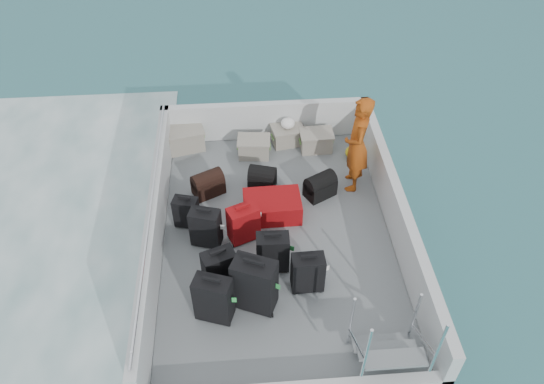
{
  "coord_description": "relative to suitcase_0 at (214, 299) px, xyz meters",
  "views": [
    {
      "loc": [
        -0.47,
        -5.2,
        6.45
      ],
      "look_at": [
        -0.03,
        0.55,
        1.0
      ],
      "focal_mm": 35.0,
      "sensor_mm": 36.0,
      "label": 1
    }
  ],
  "objects": [
    {
      "name": "yellow_bag",
      "position": [
        2.35,
        3.02,
        -0.25
      ],
      "size": [
        0.28,
        0.26,
        0.22
      ],
      "primitive_type": "ellipsoid",
      "color": "gold",
      "rests_on": "deck"
    },
    {
      "name": "crate_3",
      "position": [
        1.74,
        3.3,
        -0.2
      ],
      "size": [
        0.54,
        0.38,
        0.32
      ],
      "primitive_type": "cube",
      "rotation": [
        0.0,
        0.0,
        0.02
      ],
      "color": "gray",
      "rests_on": "deck"
    },
    {
      "name": "ferry_hull",
      "position": [
        0.9,
        1.3,
        -0.68
      ],
      "size": [
        3.6,
        5.0,
        0.6
      ],
      "primitive_type": "cube",
      "color": "silver",
      "rests_on": "ground"
    },
    {
      "name": "deck",
      "position": [
        0.9,
        1.3,
        -0.37
      ],
      "size": [
        3.3,
        4.7,
        0.02
      ],
      "primitive_type": "cube",
      "color": "slate",
      "rests_on": "ferry_hull"
    },
    {
      "name": "suitcase_0",
      "position": [
        0.0,
        0.0,
        0.0
      ],
      "size": [
        0.52,
        0.4,
        0.71
      ],
      "primitive_type": "cube",
      "rotation": [
        0.0,
        0.0,
        -0.33
      ],
      "color": "black",
      "rests_on": "deck"
    },
    {
      "name": "white_bag",
      "position": [
        1.26,
        3.5,
        0.04
      ],
      "size": [
        0.24,
        0.24,
        0.18
      ],
      "primitive_type": "ellipsoid",
      "color": "white",
      "rests_on": "crate_2"
    },
    {
      "name": "suitcase_8",
      "position": [
        0.86,
        1.76,
        -0.19
      ],
      "size": [
        0.87,
        0.58,
        0.34
      ],
      "primitive_type": "cube",
      "rotation": [
        0.0,
        0.0,
        1.59
      ],
      "color": "maroon",
      "rests_on": "deck"
    },
    {
      "name": "duffel_0",
      "position": [
        -0.11,
        2.32,
        -0.2
      ],
      "size": [
        0.56,
        0.48,
        0.32
      ],
      "primitive_type": null,
      "rotation": [
        0.0,
        0.0,
        0.47
      ],
      "color": "black",
      "rests_on": "deck"
    },
    {
      "name": "ground",
      "position": [
        0.9,
        1.3,
        -0.98
      ],
      "size": [
        160.0,
        160.0,
        0.0
      ],
      "primitive_type": "plane",
      "color": "#1C5764",
      "rests_on": "ground"
    },
    {
      "name": "crate_1",
      "position": [
        0.66,
        3.21,
        -0.2
      ],
      "size": [
        0.54,
        0.4,
        0.31
      ],
      "primitive_type": "cube",
      "rotation": [
        0.0,
        0.0,
        -0.09
      ],
      "color": "gray",
      "rests_on": "deck"
    },
    {
      "name": "duffel_2",
      "position": [
        1.65,
        2.13,
        -0.2
      ],
      "size": [
        0.55,
        0.49,
        0.32
      ],
      "primitive_type": null,
      "rotation": [
        0.0,
        0.0,
        0.5
      ],
      "color": "black",
      "rests_on": "deck"
    },
    {
      "name": "suitcase_7",
      "position": [
        0.79,
        0.74,
        -0.05
      ],
      "size": [
        0.45,
        0.26,
        0.62
      ],
      "primitive_type": "cube",
      "rotation": [
        0.0,
        0.0,
        -0.03
      ],
      "color": "black",
      "rests_on": "deck"
    },
    {
      "name": "crate_0",
      "position": [
        -0.52,
        3.5,
        -0.17
      ],
      "size": [
        0.69,
        0.55,
        0.37
      ],
      "primitive_type": "cube",
      "rotation": [
        0.0,
        0.0,
        0.23
      ],
      "color": "gray",
      "rests_on": "deck"
    },
    {
      "name": "passenger",
      "position": [
        2.2,
        2.34,
        0.46
      ],
      "size": [
        0.47,
        0.65,
        1.63
      ],
      "primitive_type": "imported",
      "rotation": [
        0.0,
        0.0,
        -1.72
      ],
      "color": "orange",
      "rests_on": "deck"
    },
    {
      "name": "suitcase_3",
      "position": [
        0.52,
        0.14,
        0.05
      ],
      "size": [
        0.62,
        0.5,
        0.82
      ],
      "primitive_type": "cube",
      "rotation": [
        0.0,
        0.0,
        -0.4
      ],
      "color": "black",
      "rests_on": "deck"
    },
    {
      "name": "suitcase_4",
      "position": [
        0.08,
        0.49,
        -0.04
      ],
      "size": [
        0.49,
        0.39,
        0.63
      ],
      "primitive_type": "cube",
      "rotation": [
        0.0,
        0.0,
        0.36
      ],
      "color": "black",
      "rests_on": "deck"
    },
    {
      "name": "suitcase_1",
      "position": [
        -0.12,
        1.25,
        -0.04
      ],
      "size": [
        0.47,
        0.35,
        0.63
      ],
      "primitive_type": "cube",
      "rotation": [
        0.0,
        0.0,
        -0.28
      ],
      "color": "black",
      "rests_on": "deck"
    },
    {
      "name": "duffel_1",
      "position": [
        0.75,
        2.38,
        -0.2
      ],
      "size": [
        0.49,
        0.41,
        0.32
      ],
      "primitive_type": null,
      "rotation": [
        0.0,
        0.0,
        -0.29
      ],
      "color": "black",
      "rests_on": "deck"
    },
    {
      "name": "deck_fittings",
      "position": [
        1.25,
        0.98,
        0.02
      ],
      "size": [
        3.6,
        5.0,
        0.9
      ],
      "color": "silver",
      "rests_on": "deck"
    },
    {
      "name": "crate_2",
      "position": [
        1.26,
        3.5,
        -0.2
      ],
      "size": [
        0.57,
        0.44,
        0.31
      ],
      "primitive_type": "cube",
      "rotation": [
        0.0,
        0.0,
        0.18
      ],
      "color": "gray",
      "rests_on": "deck"
    },
    {
      "name": "suitcase_2",
      "position": [
        -0.41,
        1.64,
        -0.1
      ],
      "size": [
        0.4,
        0.3,
        0.52
      ],
      "primitive_type": "cube",
      "rotation": [
        0.0,
        0.0,
        -0.26
      ],
      "color": "black",
      "rests_on": "deck"
    },
    {
      "name": "suitcase_5",
      "position": [
        0.42,
        1.31,
        -0.06
      ],
      "size": [
        0.49,
        0.4,
        0.6
      ],
      "primitive_type": "cube",
      "rotation": [
        0.0,
        0.0,
        0.4
      ],
      "color": "maroon",
      "rests_on": "deck"
    },
    {
      "name": "suitcase_6",
      "position": [
        1.22,
        0.36,
        -0.06
      ],
      "size": [
        0.43,
        0.26,
        0.59
      ],
      "primitive_type": "cube",
      "rotation": [
        0.0,
        0.0,
        0.02
      ],
      "color": "black",
      "rests_on": "deck"
    }
  ]
}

